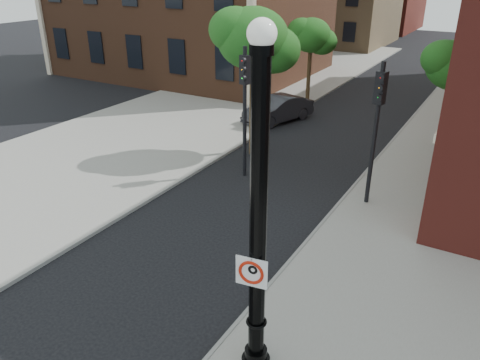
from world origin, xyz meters
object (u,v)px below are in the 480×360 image
Objects in this scene: parked_car at (278,109)px; lamppost at (258,237)px; no_parking_sign at (252,272)px; traffic_signal_right at (377,112)px; traffic_signal_left at (245,92)px.

lamppost is at bearing -45.90° from parked_car.
no_parking_sign is at bearing -98.29° from lamppost.
no_parking_sign is 8.85m from traffic_signal_right.
traffic_signal_right is at bearing 91.32° from lamppost.
traffic_signal_right is (7.10, -7.20, 2.75)m from parked_car.
traffic_signal_left is at bearing 111.84° from no_parking_sign.
traffic_signal_right reaches higher than no_parking_sign.
lamppost is at bearing -76.79° from traffic_signal_right.
traffic_signal_left is 5.07m from traffic_signal_right.
traffic_signal_right is (5.07, -0.01, -0.04)m from traffic_signal_left.
lamppost is 8.63m from traffic_signal_right.
traffic_signal_left reaches higher than no_parking_sign.
parked_car is at bearing 146.48° from traffic_signal_right.
parked_car is (-7.30, 15.83, -2.62)m from lamppost.
lamppost is 1.40× the size of traffic_signal_right.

